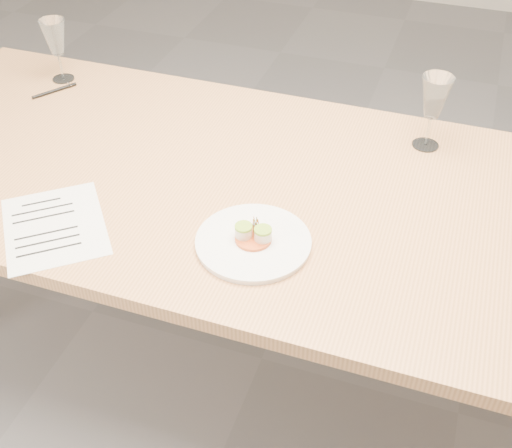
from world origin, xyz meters
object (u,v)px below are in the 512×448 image
(dinner_plate, at_px, (253,241))
(recipe_sheet, at_px, (54,226))
(wine_glass_1, at_px, (435,99))
(dining_table, at_px, (263,204))
(ballpoint_pen, at_px, (55,91))
(wine_glass_0, at_px, (55,39))

(dinner_plate, bearing_deg, recipe_sheet, -168.78)
(wine_glass_1, bearing_deg, recipe_sheet, -140.75)
(dining_table, bearing_deg, recipe_sheet, -142.62)
(dinner_plate, xyz_separation_m, wine_glass_1, (0.33, 0.58, 0.14))
(recipe_sheet, distance_m, ballpoint_pen, 0.71)
(recipe_sheet, bearing_deg, ballpoint_pen, 83.70)
(dining_table, xyz_separation_m, ballpoint_pen, (-0.82, 0.26, 0.07))
(dinner_plate, bearing_deg, dining_table, 103.03)
(ballpoint_pen, bearing_deg, wine_glass_0, 46.57)
(dinner_plate, height_order, wine_glass_1, wine_glass_1)
(dining_table, distance_m, ballpoint_pen, 0.87)
(dining_table, bearing_deg, wine_glass_0, 157.38)
(wine_glass_1, bearing_deg, dining_table, -138.76)
(wine_glass_1, bearing_deg, wine_glass_0, 179.49)
(recipe_sheet, xyz_separation_m, wine_glass_1, (0.83, 0.68, 0.15))
(dinner_plate, xyz_separation_m, recipe_sheet, (-0.50, -0.10, -0.01))
(recipe_sheet, bearing_deg, wine_glass_1, 0.42)
(dinner_plate, bearing_deg, wine_glass_1, 60.03)
(dining_table, bearing_deg, dinner_plate, -76.97)
(recipe_sheet, bearing_deg, dinner_plate, -27.61)
(dinner_plate, distance_m, recipe_sheet, 0.51)
(wine_glass_1, bearing_deg, ballpoint_pen, -176.32)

